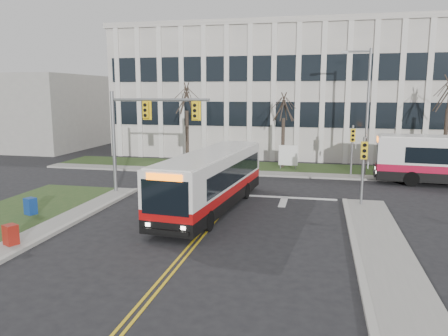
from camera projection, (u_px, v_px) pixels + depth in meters
ground at (198, 239)px, 18.48m from camera, size 120.00×120.00×0.00m
sidewalk_east at (410, 314)px, 12.07m from camera, size 2.00×26.00×0.14m
sidewalk_cross at (320, 176)px, 32.04m from camera, size 44.00×1.60×0.14m
building_lawn at (320, 170)px, 34.73m from camera, size 44.00×5.00×0.12m
office_building at (322, 94)px, 45.27m from camera, size 40.00×16.00×12.00m
building_annex at (35, 112)px, 48.31m from camera, size 12.00×12.00×8.00m
mast_arm_signal at (139, 124)px, 25.83m from camera, size 6.11×0.38×6.20m
signal_pole_near at (363, 161)px, 23.17m from camera, size 0.34×0.39×3.80m
signal_pole_far at (352, 143)px, 31.35m from camera, size 0.34×0.39×3.80m
streetlight at (365, 105)px, 31.49m from camera, size 2.15×0.25×9.20m
directory_sign at (288, 156)px, 34.59m from camera, size 1.50×0.12×2.00m
tree_left at (187, 100)px, 36.13m from camera, size 1.80×1.80×7.70m
tree_mid at (284, 108)px, 34.74m from camera, size 1.80×1.80×6.82m
bus_main at (211, 182)px, 22.92m from camera, size 3.52×11.39×2.99m
newspaper_box_blue at (31, 207)px, 21.71m from camera, size 0.63×0.60×0.95m
newspaper_box_red at (11, 236)px, 17.33m from camera, size 0.64×0.61×0.95m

